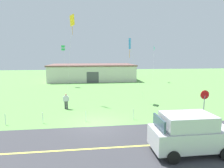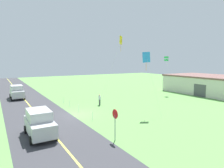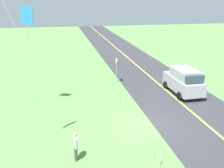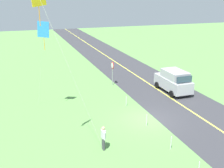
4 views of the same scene
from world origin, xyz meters
The scene contains 10 objects.
ground_plane centered at (0.00, 0.00, -0.05)m, with size 120.00×120.00×0.10m, color #60994C.
asphalt_road centered at (0.00, -4.00, 0.00)m, with size 120.00×7.00×0.00m, color #38383D.
road_centre_stripe centered at (0.00, -4.00, 0.01)m, with size 120.00×0.16×0.00m, color #E5E04C.
car_suv_foreground centered at (4.91, -5.08, 1.15)m, with size 4.40×2.12×2.24m.
stop_sign centered at (8.98, -0.10, 1.80)m, with size 0.76×0.08×2.56m.
person_adult_near centered at (-2.93, 4.71, 0.86)m, with size 0.58×0.22×1.60m.
kite_green_far centered at (4.18, 7.19, 6.66)m, with size 2.28×1.18×7.41m.
fence_post_1 centered at (-4.32, 0.70, 0.45)m, with size 0.05×0.05×0.90m, color silver.
fence_post_2 centered at (-0.89, 0.70, 0.45)m, with size 0.05×0.05×0.90m, color silver.
fence_post_3 centered at (3.11, 0.70, 0.45)m, with size 0.05×0.05×0.90m, color silver.
Camera 3 is at (-14.50, 5.22, 8.01)m, focal length 41.55 mm.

